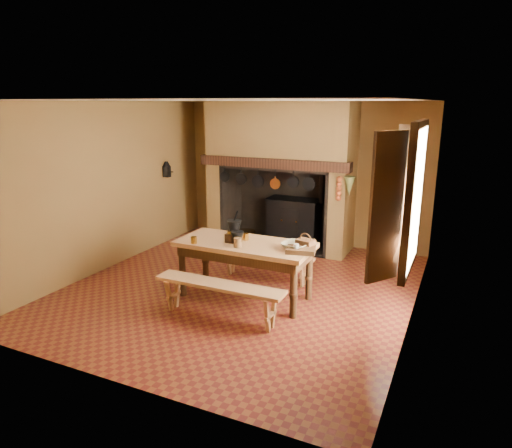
{
  "coord_description": "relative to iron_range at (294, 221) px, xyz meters",
  "views": [
    {
      "loc": [
        2.96,
        -5.86,
        2.77
      ],
      "look_at": [
        0.11,
        0.3,
        0.96
      ],
      "focal_mm": 32.0,
      "sensor_mm": 36.0,
      "label": 1
    }
  ],
  "objects": [
    {
      "name": "wall_front",
      "position": [
        0.04,
        -5.2,
        0.92
      ],
      "size": [
        5.0,
        0.02,
        2.8
      ],
      "primitive_type": "cube",
      "color": "olive",
      "rests_on": "floor"
    },
    {
      "name": "back_wall",
      "position": [
        0.04,
        0.3,
        0.92
      ],
      "size": [
        5.0,
        0.02,
        2.8
      ],
      "primitive_type": "cube",
      "color": "olive",
      "rests_on": "floor"
    },
    {
      "name": "brass_mug_a",
      "position": [
        -0.38,
        -3.1,
        0.41
      ],
      "size": [
        0.11,
        0.11,
        0.1
      ],
      "primitive_type": "cylinder",
      "rotation": [
        0.0,
        0.0,
        -0.38
      ],
      "color": "#B18028",
      "rests_on": "work_table"
    },
    {
      "name": "stoneware_crock",
      "position": [
        0.27,
        -3.0,
        0.43
      ],
      "size": [
        0.14,
        0.14,
        0.13
      ],
      "primitive_type": "cylinder",
      "rotation": [
        0.0,
        0.0,
        0.43
      ],
      "color": "brown",
      "rests_on": "work_table"
    },
    {
      "name": "wall_coffee_mill",
      "position": [
        -2.38,
        -0.9,
        1.03
      ],
      "size": [
        0.23,
        0.16,
        0.31
      ],
      "color": "black",
      "rests_on": "wall_left"
    },
    {
      "name": "floor",
      "position": [
        0.04,
        -2.45,
        -0.48
      ],
      "size": [
        5.5,
        5.5,
        0.0
      ],
      "primitive_type": "plane",
      "color": "brown",
      "rests_on": "ground"
    },
    {
      "name": "window",
      "position": [
        2.39,
        -2.85,
        1.22
      ],
      "size": [
        0.39,
        1.75,
        1.76
      ],
      "color": "white",
      "rests_on": "wall_right"
    },
    {
      "name": "bench_front",
      "position": [
        0.25,
        -3.51,
        -0.11
      ],
      "size": [
        1.79,
        0.31,
        0.5
      ],
      "color": "tan",
      "rests_on": "floor"
    },
    {
      "name": "wall_left",
      "position": [
        -2.46,
        -2.45,
        0.92
      ],
      "size": [
        0.02,
        5.5,
        2.8
      ],
      "primitive_type": "cube",
      "color": "olive",
      "rests_on": "floor"
    },
    {
      "name": "glass_jar",
      "position": [
        1.08,
        -2.88,
        0.42
      ],
      "size": [
        0.08,
        0.08,
        0.12
      ],
      "primitive_type": "cylinder",
      "rotation": [
        0.0,
        0.0,
        -0.16
      ],
      "color": "beige",
      "rests_on": "work_table"
    },
    {
      "name": "wooden_tray",
      "position": [
        1.13,
        -2.84,
        0.39
      ],
      "size": [
        0.43,
        0.35,
        0.07
      ],
      "primitive_type": "cube",
      "rotation": [
        0.0,
        0.0,
        0.22
      ],
      "color": "#362011",
      "rests_on": "work_table"
    },
    {
      "name": "brass_cup",
      "position": [
        0.2,
        -2.85,
        0.41
      ],
      "size": [
        0.15,
        0.15,
        0.1
      ],
      "primitive_type": "imported",
      "rotation": [
        0.0,
        0.0,
        -0.14
      ],
      "color": "#B18028",
      "rests_on": "work_table"
    },
    {
      "name": "herb_bunch",
      "position": [
        1.22,
        -0.66,
        0.9
      ],
      "size": [
        0.2,
        0.2,
        0.35
      ],
      "primitive_type": "cone",
      "rotation": [
        3.14,
        0.0,
        0.0
      ],
      "color": "brown",
      "rests_on": "chimney_breast"
    },
    {
      "name": "iron_range",
      "position": [
        0.0,
        0.0,
        0.0
      ],
      "size": [
        1.12,
        0.55,
        1.6
      ],
      "color": "black",
      "rests_on": "floor"
    },
    {
      "name": "brass_mug_b",
      "position": [
        0.21,
        -2.64,
        0.41
      ],
      "size": [
        0.11,
        0.11,
        0.1
      ],
      "primitive_type": "cylinder",
      "rotation": [
        0.0,
        0.0,
        -0.22
      ],
      "color": "#B18028",
      "rests_on": "work_table"
    },
    {
      "name": "mortar_large",
      "position": [
        -0.06,
        -2.47,
        0.49
      ],
      "size": [
        0.23,
        0.23,
        0.38
      ],
      "rotation": [
        0.0,
        0.0,
        0.1
      ],
      "color": "black",
      "rests_on": "work_table"
    },
    {
      "name": "wicker_basket",
      "position": [
        1.13,
        -2.66,
        0.43
      ],
      "size": [
        0.27,
        0.22,
        0.22
      ],
      "rotation": [
        0.0,
        0.0,
        -0.25
      ],
      "color": "#522F18",
      "rests_on": "work_table"
    },
    {
      "name": "hearth_pans",
      "position": [
        -1.01,
        -0.23,
        -0.39
      ],
      "size": [
        0.51,
        0.62,
        0.2
      ],
      "color": "#B18028",
      "rests_on": "floor"
    },
    {
      "name": "hanging_pans",
      "position": [
        -0.3,
        -0.64,
        0.88
      ],
      "size": [
        1.92,
        0.29,
        0.27
      ],
      "color": "black",
      "rests_on": "chimney_breast"
    },
    {
      "name": "coffee_grinder",
      "position": [
        0.06,
        -2.82,
        0.43
      ],
      "size": [
        0.17,
        0.13,
        0.2
      ],
      "rotation": [
        0.0,
        0.0,
        0.03
      ],
      "color": "#362011",
      "rests_on": "work_table"
    },
    {
      "name": "bench_back",
      "position": [
        0.25,
        -1.99,
        -0.16
      ],
      "size": [
        1.55,
        0.27,
        0.44
      ],
      "color": "tan",
      "rests_on": "floor"
    },
    {
      "name": "chimney_breast",
      "position": [
        -0.26,
        -0.14,
        1.33
      ],
      "size": [
        2.95,
        0.96,
        2.8
      ],
      "color": "olive",
      "rests_on": "floor"
    },
    {
      "name": "mixing_bowl",
      "position": [
        1.0,
        -2.72,
        0.4
      ],
      "size": [
        0.41,
        0.41,
        0.09
      ],
      "primitive_type": "imported",
      "rotation": [
        0.0,
        0.0,
        -0.17
      ],
      "color": "beige",
      "rests_on": "work_table"
    },
    {
      "name": "wall_right",
      "position": [
        2.54,
        -2.45,
        0.92
      ],
      "size": [
        0.02,
        5.5,
        2.8
      ],
      "primitive_type": "cube",
      "color": "olive",
      "rests_on": "floor"
    },
    {
      "name": "mortar_small",
      "position": [
        0.19,
        -2.85,
        0.46
      ],
      "size": [
        0.18,
        0.18,
        0.31
      ],
      "rotation": [
        0.0,
        0.0,
        -0.4
      ],
      "color": "black",
      "rests_on": "work_table"
    },
    {
      "name": "ceiling",
      "position": [
        0.04,
        -2.45,
        2.32
      ],
      "size": [
        5.5,
        5.5,
        0.0
      ],
      "primitive_type": "plane",
      "rotation": [
        3.14,
        0.0,
        0.0
      ],
      "color": "silver",
      "rests_on": "back_wall"
    },
    {
      "name": "onion_string",
      "position": [
        1.04,
        -0.66,
        0.85
      ],
      "size": [
        0.12,
        0.1,
        0.46
      ],
      "primitive_type": null,
      "color": "#B74E21",
      "rests_on": "chimney_breast"
    },
    {
      "name": "work_table",
      "position": [
        0.25,
        -2.74,
        0.23
      ],
      "size": [
        1.95,
        0.87,
        0.84
      ],
      "color": "tan",
      "rests_on": "floor"
    }
  ]
}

